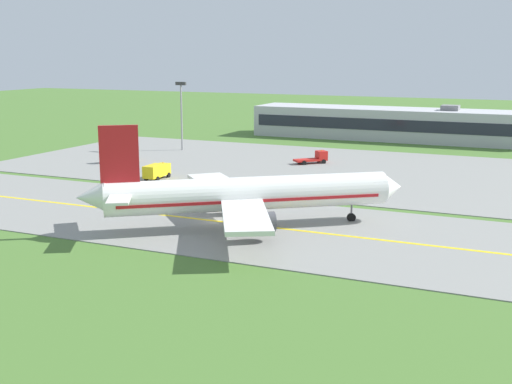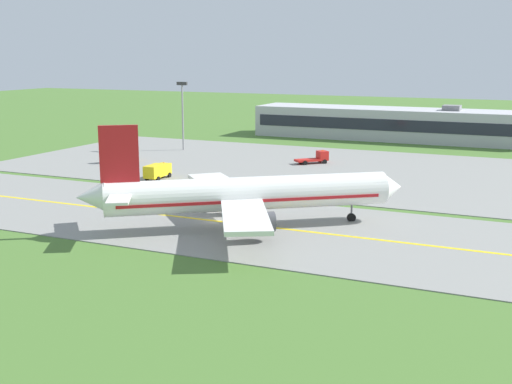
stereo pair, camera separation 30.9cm
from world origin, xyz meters
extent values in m
plane|color=#47702D|center=(0.00, 0.00, 0.00)|extent=(500.00, 500.00, 0.00)
cube|color=gray|center=(0.00, 0.00, 0.05)|extent=(240.00, 28.00, 0.10)
cube|color=gray|center=(10.00, 42.00, 0.05)|extent=(140.00, 52.00, 0.10)
cube|color=yellow|center=(0.00, 0.00, 0.11)|extent=(220.00, 0.60, 0.01)
cylinder|color=white|center=(4.82, -0.82, 4.20)|extent=(29.72, 23.43, 4.00)
cone|color=white|center=(19.46, 10.00, 4.20)|extent=(4.35, 4.60, 3.80)
cone|color=white|center=(-9.97, -11.76, 4.60)|extent=(4.59, 4.64, 3.40)
cube|color=red|center=(4.82, -0.82, 3.70)|extent=(27.58, 21.88, 0.36)
cube|color=#1E232D|center=(17.69, 8.69, 4.90)|extent=(3.47, 3.80, 0.70)
cube|color=white|center=(-2.00, 4.70, 3.70)|extent=(13.93, 14.07, 0.50)
cylinder|color=#47474C|center=(0.80, 4.29, 2.30)|extent=(4.10, 3.87, 2.30)
cylinder|color=black|center=(2.08, 5.24, 2.30)|extent=(1.45, 1.84, 2.10)
cube|color=white|center=(8.11, -8.96, 3.70)|extent=(11.37, 15.47, 0.50)
cylinder|color=#47474C|center=(8.53, -6.17, 2.30)|extent=(4.10, 3.87, 2.30)
cylinder|color=black|center=(9.81, -5.22, 2.30)|extent=(1.45, 1.84, 2.10)
cube|color=red|center=(-7.24, -9.74, 9.45)|extent=(3.78, 2.94, 6.50)
cube|color=white|center=(-9.30, -7.29, 5.00)|extent=(5.82, 6.05, 0.30)
cube|color=white|center=(-5.50, -12.43, 5.00)|extent=(5.11, 6.39, 0.30)
cylinder|color=slate|center=(15.27, 6.91, 1.38)|extent=(0.24, 0.24, 1.65)
cylinder|color=black|center=(15.27, 6.91, 0.55)|extent=(1.09, 0.94, 1.10)
cylinder|color=slate|center=(1.67, 0.08, 1.38)|extent=(0.24, 0.24, 1.65)
cylinder|color=black|center=(1.50, 0.30, 0.55)|extent=(1.09, 0.94, 1.10)
cylinder|color=black|center=(1.83, -0.14, 0.55)|extent=(1.09, 0.94, 1.10)
cylinder|color=slate|center=(4.76, -4.10, 1.38)|extent=(0.24, 0.24, 1.65)
cylinder|color=black|center=(4.60, -3.88, 0.55)|extent=(1.09, 0.94, 1.10)
cylinder|color=black|center=(4.92, -4.32, 0.55)|extent=(1.09, 0.94, 1.10)
cube|color=yellow|center=(-22.20, 23.09, 1.50)|extent=(2.08, 1.89, 1.80)
cube|color=#1E232D|center=(-22.24, 23.86, 1.81)|extent=(1.84, 0.20, 0.81)
cube|color=yellow|center=(-22.06, 20.10, 1.60)|extent=(2.29, 4.29, 2.00)
cylinder|color=orange|center=(-22.20, 23.09, 2.50)|extent=(0.20, 0.20, 0.18)
cylinder|color=black|center=(-23.20, 23.05, 0.45)|extent=(0.34, 0.91, 0.90)
cylinder|color=black|center=(-21.20, 23.14, 0.45)|extent=(0.34, 0.91, 0.90)
cylinder|color=black|center=(-23.07, 19.21, 0.45)|extent=(0.34, 0.91, 0.90)
cylinder|color=black|center=(-20.98, 19.31, 0.45)|extent=(0.34, 0.91, 0.90)
cube|color=orange|center=(-37.15, 34.70, 1.50)|extent=(2.67, 2.62, 1.80)
cube|color=#1E232D|center=(-36.72, 35.33, 1.81)|extent=(1.58, 1.14, 0.81)
cylinder|color=silver|center=(-38.85, 32.23, 1.75)|extent=(3.86, 4.48, 1.80)
cube|color=#383838|center=(-38.85, 32.23, 0.72)|extent=(4.11, 4.65, 0.24)
cylinder|color=orange|center=(-37.15, 34.70, 2.50)|extent=(0.20, 0.20, 0.18)
cylinder|color=black|center=(-37.98, 35.26, 0.45)|extent=(0.76, 0.91, 0.90)
cylinder|color=black|center=(-36.33, 34.13, 0.45)|extent=(0.76, 0.91, 0.90)
cylinder|color=black|center=(-40.19, 32.13, 0.45)|extent=(0.76, 0.91, 0.90)
cylinder|color=black|center=(-38.46, 30.94, 0.45)|extent=(0.76, 0.91, 0.90)
cube|color=red|center=(-2.47, 48.06, 1.50)|extent=(2.69, 2.69, 1.80)
cube|color=#1E232D|center=(-1.94, 48.61, 1.81)|extent=(1.40, 1.37, 0.81)
cube|color=red|center=(-4.71, 45.77, 0.80)|extent=(4.72, 4.76, 0.40)
cylinder|color=orange|center=(-2.47, 48.06, 2.50)|extent=(0.20, 0.20, 0.18)
cylinder|color=black|center=(-3.19, 48.76, 0.45)|extent=(0.84, 0.85, 0.90)
cylinder|color=black|center=(-1.76, 47.36, 0.45)|extent=(0.84, 0.85, 0.90)
cylinder|color=black|center=(-6.10, 45.85, 0.45)|extent=(0.84, 0.85, 0.90)
cylinder|color=black|center=(-4.60, 44.38, 0.45)|extent=(0.84, 0.85, 0.90)
cube|color=#B2B2B7|center=(1.66, 89.60, 3.77)|extent=(67.93, 13.59, 7.54)
cube|color=#1E232D|center=(1.66, 82.76, 4.15)|extent=(65.21, 0.10, 2.72)
cube|color=slate|center=(15.24, 89.60, 8.14)|extent=(4.00, 4.00, 1.20)
cylinder|color=gray|center=(-35.59, 52.22, 7.00)|extent=(0.36, 0.36, 14.00)
cube|color=#333333|center=(-35.59, 52.22, 14.35)|extent=(2.40, 0.50, 0.70)
camera|label=1|loc=(36.89, -70.46, 20.50)|focal=46.14mm
camera|label=2|loc=(37.17, -70.33, 20.50)|focal=46.14mm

